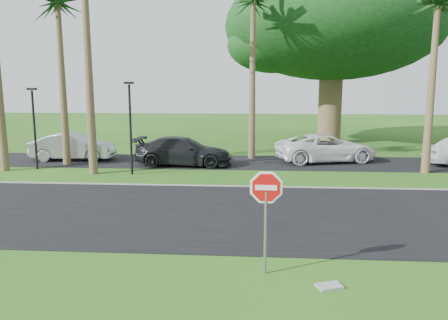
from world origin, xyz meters
name	(u,v)px	position (x,y,z in m)	size (l,w,h in m)	color
ground	(247,232)	(0.00, 0.00, 0.00)	(120.00, 120.00, 0.00)	#1F5014
road	(248,213)	(0.00, 2.00, 0.01)	(120.00, 8.00, 0.02)	black
parking_strip	(251,162)	(0.00, 12.50, 0.01)	(120.00, 5.00, 0.02)	black
curb	(250,186)	(0.00, 6.05, 0.03)	(120.00, 0.12, 0.06)	gray
stop_sign_near	(266,201)	(0.50, -3.00, 1.77)	(1.05, 0.07, 2.62)	gray
palm_left_mid	(58,6)	(-10.50, 11.00, 8.68)	(5.00, 5.00, 10.00)	brown
palm_center	(253,5)	(0.00, 14.00, 9.16)	(5.00, 5.00, 10.50)	brown
palm_right_near	(438,8)	(9.00, 10.00, 8.19)	(5.00, 5.00, 9.50)	brown
canopy_tree	(333,26)	(6.00, 22.00, 8.95)	(16.50, 16.50, 13.12)	brown
streetlight_left	(34,123)	(-11.50, 9.50, 2.50)	(0.45, 0.25, 4.34)	black
streetlight_right	(130,122)	(-6.00, 8.50, 2.65)	(0.45, 0.25, 4.64)	black
car_silver	(73,147)	(-10.73, 12.45, 0.81)	(1.71, 4.89, 1.61)	#A1A5A8
car_red	(182,149)	(-4.16, 12.87, 0.71)	(1.67, 4.16, 1.42)	#A9250E
car_dark	(183,151)	(-3.82, 11.24, 0.79)	(2.22, 5.46, 1.58)	black
car_minivan	(326,148)	(4.38, 13.02, 0.81)	(2.70, 5.86, 1.63)	white
utility_slab	(329,286)	(1.91, -3.64, 0.03)	(0.55, 0.35, 0.06)	gray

